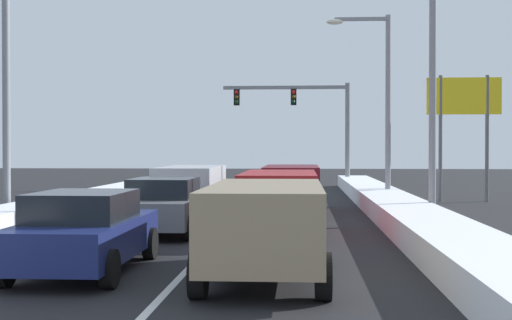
{
  "coord_description": "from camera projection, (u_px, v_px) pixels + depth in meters",
  "views": [
    {
      "loc": [
        2.17,
        -5.64,
        2.31
      ],
      "look_at": [
        -0.1,
        29.16,
        1.74
      ],
      "focal_mm": 49.08,
      "sensor_mm": 36.0,
      "label": 1
    }
  ],
  "objects": [
    {
      "name": "suv_red_right_lane_second",
      "position": [
        279.0,
        196.0,
        18.84
      ],
      "size": [
        2.16,
        4.9,
        1.67
      ],
      "color": "maroon",
      "rests_on": "ground"
    },
    {
      "name": "street_lamp_right_mid",
      "position": [
        379.0,
        91.0,
        28.77
      ],
      "size": [
        2.66,
        0.36,
        7.8
      ],
      "color": "gray",
      "rests_on": "ground"
    },
    {
      "name": "suv_maroon_right_lane_third",
      "position": [
        291.0,
        184.0,
        25.53
      ],
      "size": [
        2.16,
        4.9,
        1.67
      ],
      "color": "maroon",
      "rests_on": "ground"
    },
    {
      "name": "suv_silver_center_lane_third",
      "position": [
        191.0,
        185.0,
        24.9
      ],
      "size": [
        2.16,
        4.9,
        1.67
      ],
      "color": "#B7BABF",
      "rests_on": "ground"
    },
    {
      "name": "sedan_navy_center_lane_nearest",
      "position": [
        85.0,
        231.0,
        13.05
      ],
      "size": [
        2.0,
        4.5,
        1.51
      ],
      "color": "navy",
      "rests_on": "ground"
    },
    {
      "name": "traffic_light_gantry",
      "position": [
        308.0,
        112.0,
        41.53
      ],
      "size": [
        7.54,
        0.47,
        6.2
      ],
      "color": "slate",
      "rests_on": "ground"
    },
    {
      "name": "street_lamp_left_mid",
      "position": [
        17.0,
        43.0,
        20.13
      ],
      "size": [
        2.66,
        0.36,
        9.05
      ],
      "color": "gray",
      "rests_on": "ground"
    },
    {
      "name": "snow_bank_left_shoulder",
      "position": [
        85.0,
        204.0,
        24.13
      ],
      "size": [
        1.28,
        39.67,
        0.8
      ],
      "primitive_type": "cube",
      "color": "white",
      "rests_on": "ground"
    },
    {
      "name": "snow_bank_right_shoulder",
      "position": [
        395.0,
        208.0,
        23.44
      ],
      "size": [
        1.76,
        39.67,
        0.65
      ],
      "primitive_type": "cube",
      "color": "white",
      "rests_on": "ground"
    },
    {
      "name": "sedan_gray_center_lane_second",
      "position": [
        165.0,
        205.0,
        19.0
      ],
      "size": [
        2.0,
        4.5,
        1.51
      ],
      "color": "slate",
      "rests_on": "ground"
    },
    {
      "name": "ground_plane",
      "position": [
        226.0,
        228.0,
        20.2
      ],
      "size": [
        120.0,
        120.0,
        0.0
      ],
      "primitive_type": "plane",
      "color": "black"
    },
    {
      "name": "suv_tan_right_lane_nearest",
      "position": [
        266.0,
        222.0,
        12.33
      ],
      "size": [
        2.16,
        4.9,
        1.67
      ],
      "color": "#937F60",
      "rests_on": "ground"
    },
    {
      "name": "street_lamp_right_near",
      "position": [
        422.0,
        44.0,
        21.52
      ],
      "size": [
        2.66,
        0.36,
        9.42
      ],
      "color": "gray",
      "rests_on": "ground"
    },
    {
      "name": "lane_stripe_between_right_lane_and_center_lane",
      "position": [
        238.0,
        216.0,
        23.79
      ],
      "size": [
        0.14,
        39.67,
        0.01
      ],
      "primitive_type": "cube",
      "color": "silver",
      "rests_on": "ground"
    },
    {
      "name": "roadside_sign_right",
      "position": [
        464.0,
        109.0,
        30.41
      ],
      "size": [
        3.2,
        0.16,
        5.5
      ],
      "color": "#59595B",
      "rests_on": "ground"
    }
  ]
}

